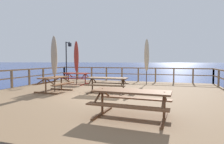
% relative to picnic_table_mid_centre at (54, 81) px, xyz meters
% --- Properties ---
extents(ground_plane, '(600.00, 600.00, 0.00)m').
position_rel_picnic_table_mid_centre_xyz_m(ground_plane, '(2.76, 0.38, -1.22)').
color(ground_plane, navy).
extents(wooden_deck, '(12.07, 11.73, 0.67)m').
position_rel_picnic_table_mid_centre_xyz_m(wooden_deck, '(2.76, 0.38, -0.88)').
color(wooden_deck, '#846647').
rests_on(wooden_deck, ground).
extents(railing_waterside_far, '(11.87, 0.10, 1.09)m').
position_rel_picnic_table_mid_centre_xyz_m(railing_waterside_far, '(2.76, 6.09, 0.17)').
color(railing_waterside_far, brown).
rests_on(railing_waterside_far, wooden_deck).
extents(railing_side_left, '(0.10, 11.53, 1.09)m').
position_rel_picnic_table_mid_centre_xyz_m(railing_side_left, '(-3.13, 0.38, 0.18)').
color(railing_side_left, brown).
rests_on(railing_side_left, wooden_deck).
extents(picnic_table_mid_centre, '(1.48, 1.70, 0.78)m').
position_rel_picnic_table_mid_centre_xyz_m(picnic_table_mid_centre, '(0.00, 0.00, 0.00)').
color(picnic_table_mid_centre, brown).
rests_on(picnic_table_mid_centre, wooden_deck).
extents(picnic_table_mid_left, '(2.03, 1.49, 0.78)m').
position_rel_picnic_table_mid_centre_xyz_m(picnic_table_mid_left, '(2.76, 0.49, 0.01)').
color(picnic_table_mid_left, brown).
rests_on(picnic_table_mid_left, wooden_deck).
extents(picnic_table_front_left, '(1.71, 1.43, 0.78)m').
position_rel_picnic_table_mid_centre_xyz_m(picnic_table_front_left, '(-0.40, 3.21, 0.00)').
color(picnic_table_front_left, maroon).
rests_on(picnic_table_front_left, wooden_deck).
extents(picnic_table_mid_right, '(2.23, 1.53, 0.78)m').
position_rel_picnic_table_mid_centre_xyz_m(picnic_table_mid_right, '(4.68, -3.17, 0.02)').
color(picnic_table_mid_right, brown).
rests_on(picnic_table_mid_right, wooden_deck).
extents(patio_umbrella_tall_front, '(0.32, 0.32, 2.88)m').
position_rel_picnic_table_mid_centre_xyz_m(patio_umbrella_tall_front, '(0.02, 0.04, 1.28)').
color(patio_umbrella_tall_front, '#4C3828').
rests_on(patio_umbrella_tall_front, wooden_deck).
extents(patio_umbrella_tall_mid_right, '(0.32, 0.32, 3.08)m').
position_rel_picnic_table_mid_centre_xyz_m(patio_umbrella_tall_mid_right, '(4.22, 4.46, 1.41)').
color(patio_umbrella_tall_mid_right, '#4C3828').
rests_on(patio_umbrella_tall_mid_right, wooden_deck).
extents(patio_umbrella_short_front, '(0.32, 0.32, 2.96)m').
position_rel_picnic_table_mid_centre_xyz_m(patio_umbrella_short_front, '(-0.41, 3.23, 1.33)').
color(patio_umbrella_short_front, '#4C3828').
rests_on(patio_umbrella_short_front, wooden_deck).
extents(lamp_post_hooked, '(0.64, 0.39, 3.20)m').
position_rel_picnic_table_mid_centre_xyz_m(lamp_post_hooked, '(-2.40, 5.45, 1.56)').
color(lamp_post_hooked, black).
rests_on(lamp_post_hooked, wooden_deck).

